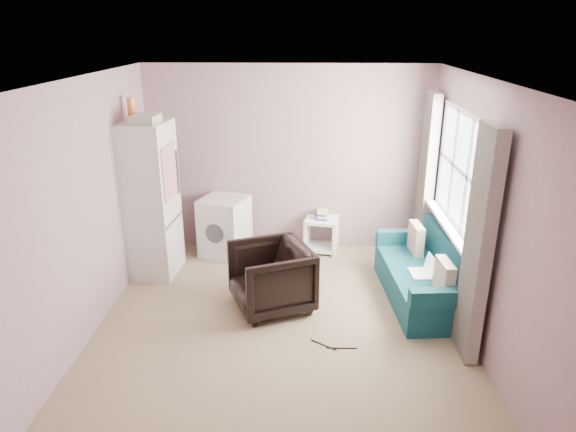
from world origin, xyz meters
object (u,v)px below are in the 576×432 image
Objects in this scene: armchair at (271,274)px; side_table at (322,232)px; sofa at (427,277)px; washing_machine at (225,225)px; fridge at (146,199)px.

armchair reaches higher than side_table.
armchair is at bearing -176.42° from sofa.
washing_machine is (-0.73, 1.41, 0.01)m from armchair.
fridge is 1.16m from washing_machine.
sofa reaches higher than side_table.
side_table is (2.16, 0.74, -0.69)m from fridge.
sofa is (2.48, -1.15, -0.14)m from washing_machine.
sofa is (1.75, 0.26, -0.13)m from armchair.
armchair reaches higher than washing_machine.
armchair is 1.68m from side_table.
armchair is at bearing -44.11° from washing_machine.
washing_machine reaches higher than sofa.
fridge is 3.68× the size of side_table.
side_table is at bearing 25.58° from washing_machine.
fridge is 2.72× the size of washing_machine.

